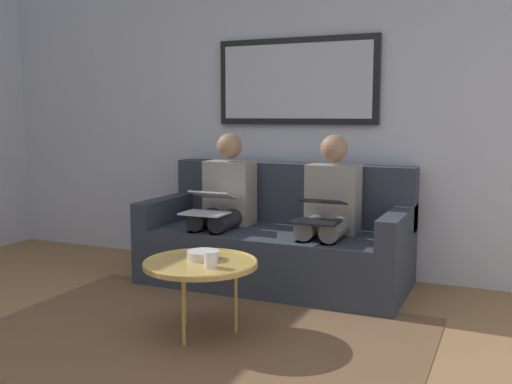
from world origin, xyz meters
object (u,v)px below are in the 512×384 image
object	(u,v)px
person_left	(329,209)
bowl	(203,255)
cup	(211,260)
person_right	(224,202)
couch	(278,242)
coffee_table	(201,264)
laptop_silver	(210,203)
framed_mirror	(296,81)
laptop_black	(319,210)

from	to	relation	value
person_left	bowl	bearing A→B (deg)	67.75
cup	person_right	xyz separation A→B (m)	(0.54, -1.23, 0.13)
couch	coffee_table	world-z (taller)	couch
person_left	laptop_silver	xyz separation A→B (m)	(0.85, 0.24, 0.02)
framed_mirror	cup	size ratio (longest dim) A/B	14.96
couch	person_right	size ratio (longest dim) A/B	1.74
framed_mirror	coffee_table	xyz separation A→B (m)	(-0.00, 1.61, -1.13)
person_left	laptop_silver	distance (m)	0.88
person_right	cup	bearing A→B (deg)	113.56
framed_mirror	bowl	distance (m)	1.89
cup	laptop_silver	xyz separation A→B (m)	(0.54, -1.00, 0.15)
laptop_black	person_right	distance (m)	0.89
coffee_table	person_right	world-z (taller)	person_right
cup	couch	bearing A→B (deg)	-85.08
laptop_black	person_right	bearing A→B (deg)	-15.76
coffee_table	person_left	world-z (taller)	person_left
person_left	laptop_silver	world-z (taller)	person_left
coffee_table	laptop_black	distance (m)	1.02
cup	laptop_black	xyz separation A→B (m)	(-0.31, -0.99, 0.15)
framed_mirror	person_right	bearing A→B (deg)	47.02
coffee_table	bowl	size ratio (longest dim) A/B	3.47
framed_mirror	laptop_silver	world-z (taller)	framed_mirror
bowl	laptop_silver	size ratio (longest dim) A/B	0.51
person_left	laptop_black	bearing A→B (deg)	90.00
framed_mirror	person_left	world-z (taller)	framed_mirror
person_left	laptop_silver	size ratio (longest dim) A/B	3.00
couch	bowl	size ratio (longest dim) A/B	10.30
laptop_black	laptop_silver	size ratio (longest dim) A/B	0.98
cup	person_right	world-z (taller)	person_right
person_right	bowl	bearing A→B (deg)	110.65
cup	laptop_black	bearing A→B (deg)	-107.54
bowl	person_right	world-z (taller)	person_right
bowl	laptop_silver	distance (m)	0.96
person_left	cup	bearing A→B (deg)	75.73
couch	bowl	distance (m)	1.16
couch	coffee_table	xyz separation A→B (m)	(-0.00, 1.22, 0.11)
coffee_table	person_right	bearing A→B (deg)	-69.52
coffee_table	cup	world-z (taller)	cup
bowl	laptop_black	world-z (taller)	laptop_black
couch	bowl	bearing A→B (deg)	89.13
coffee_table	laptop_silver	size ratio (longest dim) A/B	1.76
bowl	person_right	bearing A→B (deg)	-69.35
couch	person_right	distance (m)	0.52
cup	laptop_silver	bearing A→B (deg)	-61.68
coffee_table	person_left	size ratio (longest dim) A/B	0.59
laptop_black	laptop_silver	world-z (taller)	laptop_silver
framed_mirror	laptop_black	distance (m)	1.23
couch	cup	xyz separation A→B (m)	(-0.11, 1.30, 0.17)
framed_mirror	couch	bearing A→B (deg)	90.00
bowl	person_left	distance (m)	1.18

